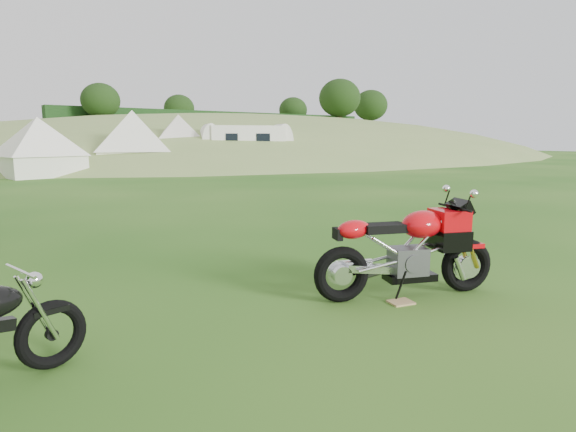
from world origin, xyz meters
TOP-DOWN VIEW (x-y plane):
  - ground at (0.00, 0.00)m, footprint 120.00×120.00m
  - hillside at (24.00, 40.00)m, footprint 80.00×64.00m
  - hedgerow at (24.00, 40.00)m, footprint 36.00×1.20m
  - sport_motorcycle at (0.71, -0.79)m, footprint 1.99×1.26m
  - plywood_board at (0.50, -0.91)m, footprint 0.29×0.25m
  - tent_left at (1.30, 19.37)m, footprint 3.34×3.34m
  - tent_mid at (5.79, 20.13)m, footprint 4.32×4.32m
  - tent_right at (8.76, 21.09)m, footprint 4.20×4.20m
  - caravan at (11.87, 19.07)m, footprint 5.58×4.05m

SIDE VIEW (x-z plane):
  - ground at x=0.00m, z-range 0.00..0.00m
  - hillside at x=24.00m, z-range -4.00..4.00m
  - hedgerow at x=24.00m, z-range -4.30..4.30m
  - plywood_board at x=0.50m, z-range 0.00..0.02m
  - sport_motorcycle at x=0.71m, z-range 0.00..1.18m
  - caravan at x=11.87m, z-range 0.00..2.38m
  - tent_left at x=1.30m, z-range 0.00..2.59m
  - tent_right at x=8.76m, z-range 0.00..2.81m
  - tent_mid at x=5.79m, z-range 0.00..2.87m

